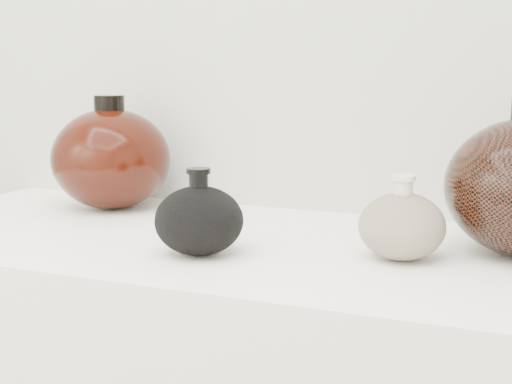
% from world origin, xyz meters
% --- Properties ---
extents(black_gourd_vase, '(0.16, 0.16, 0.12)m').
position_xyz_m(black_gourd_vase, '(-0.02, 0.85, 0.95)').
color(black_gourd_vase, black).
rests_on(black_gourd_vase, display_counter).
extents(cream_gourd_vase, '(0.15, 0.15, 0.11)m').
position_xyz_m(cream_gourd_vase, '(0.24, 0.93, 0.95)').
color(cream_gourd_vase, beige).
rests_on(cream_gourd_vase, display_counter).
extents(left_round_pot, '(0.23, 0.23, 0.20)m').
position_xyz_m(left_round_pot, '(-0.31, 1.08, 0.99)').
color(left_round_pot, black).
rests_on(left_round_pot, display_counter).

